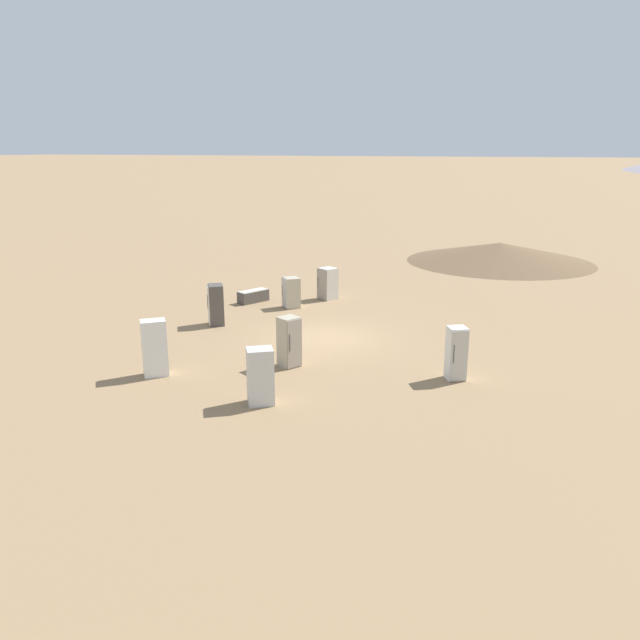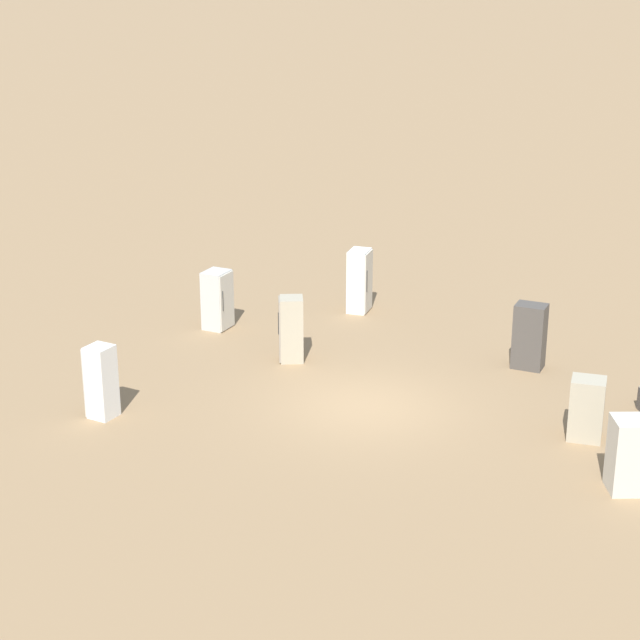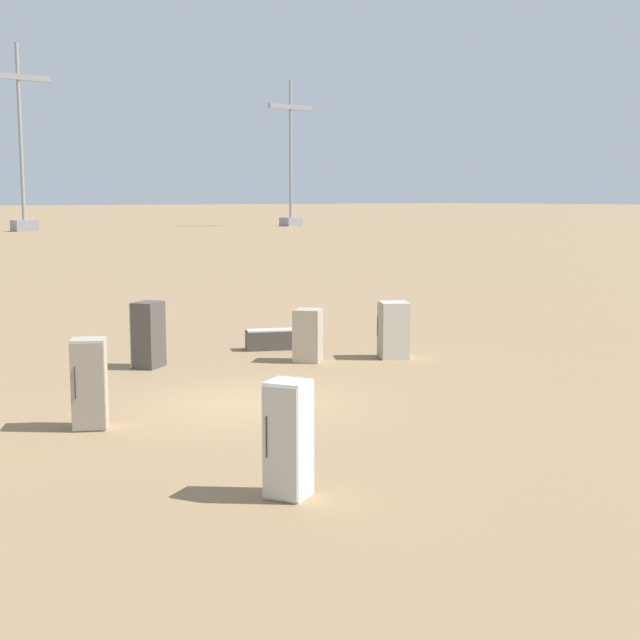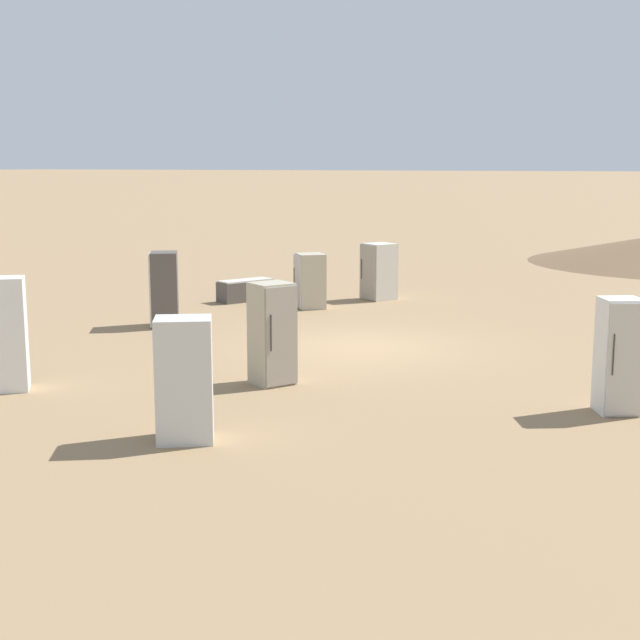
{
  "view_description": "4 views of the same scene",
  "coord_description": "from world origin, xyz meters",
  "px_view_note": "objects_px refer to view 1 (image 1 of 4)",
  "views": [
    {
      "loc": [
        22.27,
        8.5,
        7.36
      ],
      "look_at": [
        0.11,
        -0.24,
        0.74
      ],
      "focal_mm": 35.0,
      "sensor_mm": 36.0,
      "label": 1
    },
    {
      "loc": [
        -19.6,
        13.07,
        10.53
      ],
      "look_at": [
        1.18,
        0.54,
        1.96
      ],
      "focal_mm": 60.0,
      "sensor_mm": 36.0,
      "label": 2
    },
    {
      "loc": [
        9.99,
        16.23,
        4.45
      ],
      "look_at": [
        -1.29,
        0.91,
        1.83
      ],
      "focal_mm": 50.0,
      "sensor_mm": 36.0,
      "label": 3
    },
    {
      "loc": [
        16.51,
        7.63,
        3.74
      ],
      "look_at": [
        1.38,
        -0.23,
        0.76
      ],
      "focal_mm": 50.0,
      "sensor_mm": 36.0,
      "label": 4
    }
  ],
  "objects_px": {
    "discarded_fridge_3": "(216,305)",
    "discarded_fridge_4": "(291,293)",
    "discarded_fridge_5": "(253,296)",
    "discarded_fridge_7": "(456,353)",
    "discarded_fridge_0": "(328,284)",
    "discarded_fridge_6": "(260,376)",
    "discarded_fridge_1": "(289,342)",
    "discarded_fridge_2": "(155,348)"
  },
  "relations": [
    {
      "from": "discarded_fridge_5",
      "to": "discarded_fridge_3",
      "type": "bearing_deg",
      "value": 120.06
    },
    {
      "from": "discarded_fridge_4",
      "to": "discarded_fridge_7",
      "type": "bearing_deg",
      "value": -169.29
    },
    {
      "from": "discarded_fridge_2",
      "to": "discarded_fridge_4",
      "type": "height_order",
      "value": "discarded_fridge_2"
    },
    {
      "from": "discarded_fridge_2",
      "to": "discarded_fridge_3",
      "type": "bearing_deg",
      "value": 61.35
    },
    {
      "from": "discarded_fridge_2",
      "to": "discarded_fridge_6",
      "type": "xyz_separation_m",
      "value": [
        0.84,
        4.33,
        -0.1
      ]
    },
    {
      "from": "discarded_fridge_3",
      "to": "discarded_fridge_4",
      "type": "xyz_separation_m",
      "value": [
        -3.9,
        1.78,
        -0.15
      ]
    },
    {
      "from": "discarded_fridge_2",
      "to": "discarded_fridge_7",
      "type": "distance_m",
      "value": 9.93
    },
    {
      "from": "discarded_fridge_0",
      "to": "discarded_fridge_6",
      "type": "height_order",
      "value": "discarded_fridge_6"
    },
    {
      "from": "discarded_fridge_1",
      "to": "discarded_fridge_4",
      "type": "relative_size",
      "value": 1.22
    },
    {
      "from": "discarded_fridge_3",
      "to": "discarded_fridge_6",
      "type": "distance_m",
      "value": 8.96
    },
    {
      "from": "discarded_fridge_2",
      "to": "discarded_fridge_6",
      "type": "relative_size",
      "value": 1.12
    },
    {
      "from": "discarded_fridge_4",
      "to": "discarded_fridge_5",
      "type": "bearing_deg",
      "value": 40.47
    },
    {
      "from": "discarded_fridge_2",
      "to": "discarded_fridge_5",
      "type": "bearing_deg",
      "value": 58.67
    },
    {
      "from": "discarded_fridge_3",
      "to": "discarded_fridge_7",
      "type": "distance_m",
      "value": 11.03
    },
    {
      "from": "discarded_fridge_4",
      "to": "discarded_fridge_6",
      "type": "relative_size",
      "value": 0.84
    },
    {
      "from": "discarded_fridge_2",
      "to": "discarded_fridge_0",
      "type": "bearing_deg",
      "value": 42.41
    },
    {
      "from": "discarded_fridge_1",
      "to": "discarded_fridge_3",
      "type": "height_order",
      "value": "discarded_fridge_1"
    },
    {
      "from": "discarded_fridge_5",
      "to": "discarded_fridge_7",
      "type": "relative_size",
      "value": 0.94
    },
    {
      "from": "discarded_fridge_4",
      "to": "discarded_fridge_7",
      "type": "relative_size",
      "value": 0.81
    },
    {
      "from": "discarded_fridge_2",
      "to": "discarded_fridge_6",
      "type": "height_order",
      "value": "discarded_fridge_2"
    },
    {
      "from": "discarded_fridge_2",
      "to": "discarded_fridge_3",
      "type": "distance_m",
      "value": 6.26
    },
    {
      "from": "discarded_fridge_3",
      "to": "discarded_fridge_1",
      "type": "bearing_deg",
      "value": -160.21
    },
    {
      "from": "discarded_fridge_0",
      "to": "discarded_fridge_1",
      "type": "height_order",
      "value": "discarded_fridge_1"
    },
    {
      "from": "discarded_fridge_5",
      "to": "discarded_fridge_0",
      "type": "bearing_deg",
      "value": -124.01
    },
    {
      "from": "discarded_fridge_0",
      "to": "discarded_fridge_6",
      "type": "relative_size",
      "value": 0.92
    },
    {
      "from": "discarded_fridge_7",
      "to": "discarded_fridge_1",
      "type": "bearing_deg",
      "value": -21.54
    },
    {
      "from": "discarded_fridge_0",
      "to": "discarded_fridge_3",
      "type": "height_order",
      "value": "discarded_fridge_3"
    },
    {
      "from": "discarded_fridge_2",
      "to": "discarded_fridge_4",
      "type": "bearing_deg",
      "value": 46.6
    },
    {
      "from": "discarded_fridge_1",
      "to": "discarded_fridge_4",
      "type": "xyz_separation_m",
      "value": [
        -7.56,
        -3.3,
        -0.16
      ]
    },
    {
      "from": "discarded_fridge_3",
      "to": "discarded_fridge_5",
      "type": "bearing_deg",
      "value": -29.11
    },
    {
      "from": "discarded_fridge_2",
      "to": "discarded_fridge_4",
      "type": "xyz_separation_m",
      "value": [
        -10.02,
        0.47,
        -0.24
      ]
    },
    {
      "from": "discarded_fridge_0",
      "to": "discarded_fridge_7",
      "type": "bearing_deg",
      "value": 161.54
    },
    {
      "from": "discarded_fridge_0",
      "to": "discarded_fridge_5",
      "type": "xyz_separation_m",
      "value": [
        1.93,
        -3.18,
        -0.49
      ]
    },
    {
      "from": "discarded_fridge_1",
      "to": "discarded_fridge_2",
      "type": "relative_size",
      "value": 0.92
    },
    {
      "from": "discarded_fridge_4",
      "to": "discarded_fridge_5",
      "type": "relative_size",
      "value": 0.86
    },
    {
      "from": "discarded_fridge_1",
      "to": "discarded_fridge_6",
      "type": "bearing_deg",
      "value": 37.68
    },
    {
      "from": "discarded_fridge_0",
      "to": "discarded_fridge_6",
      "type": "bearing_deg",
      "value": 132.41
    },
    {
      "from": "discarded_fridge_4",
      "to": "discarded_fridge_2",
      "type": "bearing_deg",
      "value": 135.1
    },
    {
      "from": "discarded_fridge_7",
      "to": "discarded_fridge_2",
      "type": "bearing_deg",
      "value": -10.64
    },
    {
      "from": "discarded_fridge_3",
      "to": "discarded_fridge_2",
      "type": "bearing_deg",
      "value": 157.57
    },
    {
      "from": "discarded_fridge_2",
      "to": "discarded_fridge_6",
      "type": "bearing_deg",
      "value": -51.75
    },
    {
      "from": "discarded_fridge_1",
      "to": "discarded_fridge_6",
      "type": "xyz_separation_m",
      "value": [
        3.31,
        0.56,
        -0.02
      ]
    }
  ]
}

